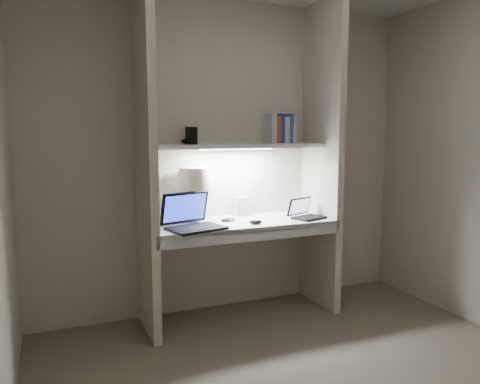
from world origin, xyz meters
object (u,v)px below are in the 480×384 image
laptop_main (192,220)px  speaker (241,206)px  table_lamp (194,185)px  laptop_netbook (306,213)px  book_row (280,129)px

laptop_main → speaker: laptop_main is taller
table_lamp → speaker: (0.44, 0.11, -0.21)m
laptop_main → laptop_netbook: 0.96m
laptop_main → book_row: size_ratio=1.85×
table_lamp → speaker: 0.50m
laptop_netbook → book_row: (-0.09, 0.30, 0.67)m
speaker → book_row: book_row is taller
table_lamp → book_row: bearing=6.9°
laptop_main → laptop_netbook: size_ratio=1.49×
table_lamp → laptop_netbook: size_ratio=1.38×
laptop_main → book_row: book_row is taller
laptop_main → book_row: bearing=5.7°
laptop_netbook → speaker: (-0.43, 0.32, 0.04)m
laptop_main → speaker: bearing=18.3°
speaker → book_row: bearing=-4.0°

